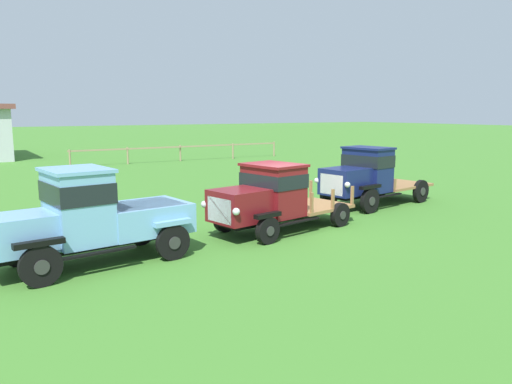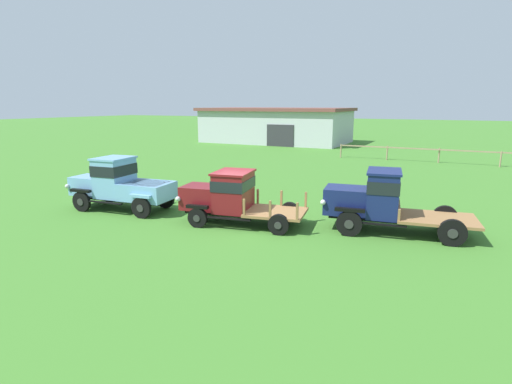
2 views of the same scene
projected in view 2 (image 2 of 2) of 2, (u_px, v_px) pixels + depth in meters
name	position (u px, v px, depth m)	size (l,w,h in m)	color
ground_plane	(237.00, 224.00, 15.63)	(240.00, 240.00, 0.00)	#3D7528
farm_shed	(276.00, 125.00, 49.02)	(17.46, 10.04, 4.17)	#B2B7BC
paddock_fence	(441.00, 152.00, 31.63)	(16.21, 0.52, 1.18)	#997F60
vintage_truck_foreground_near	(120.00, 184.00, 17.58)	(5.01, 2.43, 2.33)	black
vintage_truck_second_in_line	(229.00, 196.00, 15.62)	(5.17, 2.74, 2.07)	black
vintage_truck_midrow_center	(379.00, 200.00, 14.58)	(5.54, 2.71, 2.28)	black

